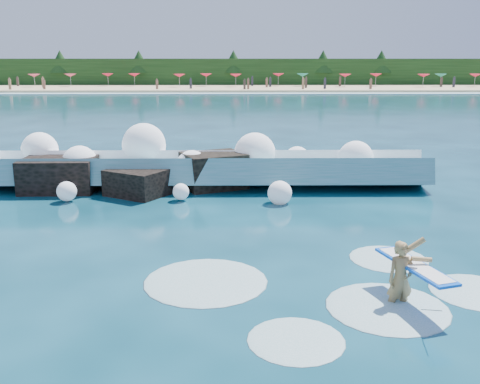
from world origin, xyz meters
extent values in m
plane|color=#072B38|center=(0.00, 0.00, 0.00)|extent=(200.00, 200.00, 0.00)
cube|color=tan|center=(0.00, 78.00, 0.20)|extent=(140.00, 20.00, 0.40)
cube|color=silver|center=(0.00, 67.00, 0.04)|extent=(140.00, 5.00, 0.08)
cube|color=black|center=(0.00, 88.00, 2.50)|extent=(140.00, 4.00, 5.00)
cube|color=teal|center=(-1.17, 7.89, 0.49)|extent=(19.54, 2.98, 1.63)
cube|color=white|center=(-1.17, 8.69, 0.98)|extent=(19.54, 1.38, 0.76)
cube|color=black|center=(-5.13, 7.26, 0.49)|extent=(2.68, 2.03, 1.43)
cube|color=black|center=(-2.13, 6.46, 0.38)|extent=(2.49, 2.34, 1.10)
cube|color=black|center=(0.57, 7.66, 0.54)|extent=(2.72, 2.50, 1.54)
imported|color=#A37F4C|center=(4.61, -2.47, 0.51)|extent=(0.64, 0.49, 1.56)
cube|color=blue|center=(4.89, -2.42, 0.78)|extent=(1.08, 2.18, 0.05)
cube|color=white|center=(4.89, -2.42, 0.80)|extent=(0.95, 1.99, 0.05)
cylinder|color=black|center=(4.79, -3.67, 0.45)|extent=(0.01, 0.91, 0.43)
sphere|color=white|center=(-6.27, 8.58, 1.29)|extent=(1.40, 1.40, 1.40)
sphere|color=white|center=(-4.51, 7.75, 0.92)|extent=(1.34, 1.34, 1.34)
sphere|color=white|center=(-2.19, 8.59, 1.48)|extent=(1.72, 1.72, 1.72)
sphere|color=white|center=(-0.26, 7.70, 0.80)|extent=(1.24, 1.24, 1.24)
sphere|color=white|center=(2.15, 8.23, 1.21)|extent=(1.60, 1.60, 1.60)
sphere|color=white|center=(3.84, 8.54, 0.90)|extent=(1.03, 1.03, 1.03)
sphere|color=white|center=(5.96, 7.68, 1.09)|extent=(1.35, 1.35, 1.35)
sphere|color=white|center=(-4.38, 5.53, 0.37)|extent=(0.68, 0.68, 0.68)
sphere|color=white|center=(-0.49, 5.62, 0.32)|extent=(0.57, 0.57, 0.57)
sphere|color=white|center=(2.88, 5.22, 0.37)|extent=(0.83, 0.83, 0.83)
ellipsoid|color=silver|center=(4.33, -2.65, 0.00)|extent=(2.42, 2.42, 0.12)
ellipsoid|color=silver|center=(2.40, -3.89, 0.00)|extent=(1.72, 1.72, 0.09)
ellipsoid|color=silver|center=(6.41, -1.95, 0.00)|extent=(1.95, 1.95, 0.10)
ellipsoid|color=silver|center=(0.70, -1.33, 0.00)|extent=(2.74, 2.74, 0.14)
ellipsoid|color=silver|center=(5.11, 0.00, 0.00)|extent=(1.90, 1.90, 0.10)
cone|color=#CD3C58|center=(-31.85, 79.05, 2.25)|extent=(2.00, 2.00, 0.50)
cone|color=#CD3C58|center=(-26.22, 80.36, 2.25)|extent=(2.00, 2.00, 0.50)
cone|color=red|center=(-20.38, 82.42, 2.25)|extent=(2.00, 2.00, 0.50)
cone|color=red|center=(-15.77, 82.31, 2.25)|extent=(2.00, 2.00, 0.50)
cone|color=red|center=(-7.65, 78.50, 2.25)|extent=(2.00, 2.00, 0.50)
cone|color=red|center=(-3.33, 81.12, 2.25)|extent=(2.00, 2.00, 0.50)
cone|color=red|center=(1.75, 79.20, 2.25)|extent=(2.00, 2.00, 0.50)
cone|color=red|center=(9.14, 82.30, 2.25)|extent=(2.00, 2.00, 0.50)
cone|color=#137A65|center=(13.17, 80.93, 2.25)|extent=(2.00, 2.00, 0.50)
cone|color=red|center=(20.03, 78.81, 2.25)|extent=(2.00, 2.00, 0.50)
cone|color=red|center=(25.75, 80.90, 2.25)|extent=(2.00, 2.00, 0.50)
cone|color=red|center=(32.96, 78.08, 2.25)|extent=(2.00, 2.00, 0.50)
cone|color=#137A65|center=(36.25, 79.20, 2.25)|extent=(2.00, 2.00, 0.50)
cone|color=red|center=(42.09, 79.15, 2.25)|extent=(2.00, 2.00, 0.50)
cube|color=#3F332D|center=(-8.72, 70.90, 1.14)|extent=(0.35, 0.22, 1.49)
cube|color=#8C664C|center=(-13.82, 78.17, 1.20)|extent=(0.35, 0.22, 1.60)
cube|color=#262633|center=(-31.53, 81.77, 1.13)|extent=(0.35, 0.22, 1.46)
cube|color=#8C664C|center=(39.22, 73.15, 1.15)|extent=(0.35, 0.22, 1.49)
cube|color=#262633|center=(-29.97, 79.63, 1.14)|extent=(0.35, 0.22, 1.48)
cube|color=#3F332D|center=(13.30, 81.81, 1.14)|extent=(0.35, 0.22, 1.48)
cube|color=#8C664C|center=(-28.55, 69.14, 0.79)|extent=(0.35, 0.22, 1.42)
cube|color=#262633|center=(21.71, 76.33, 1.14)|extent=(0.35, 0.22, 1.48)
cube|color=brown|center=(18.29, 77.40, 1.17)|extent=(0.35, 0.22, 1.53)
cube|color=#3F332D|center=(-11.64, 75.23, 1.16)|extent=(0.35, 0.22, 1.53)
cube|color=#262633|center=(4.58, 81.36, 1.14)|extent=(0.35, 0.22, 1.49)
cube|color=brown|center=(28.83, 71.55, 1.08)|extent=(0.35, 0.22, 1.36)
cube|color=#3F332D|center=(18.73, 72.47, 1.15)|extent=(0.35, 0.22, 1.49)
cube|color=#8C664C|center=(12.07, 71.36, 1.18)|extent=(0.35, 0.22, 1.55)
cube|color=#3F332D|center=(7.47, 78.21, 1.17)|extent=(0.35, 0.22, 1.53)
cube|color=#8C664C|center=(-16.63, 75.39, 1.10)|extent=(0.35, 0.22, 1.40)
camera|label=1|loc=(1.32, -12.24, 4.72)|focal=40.00mm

